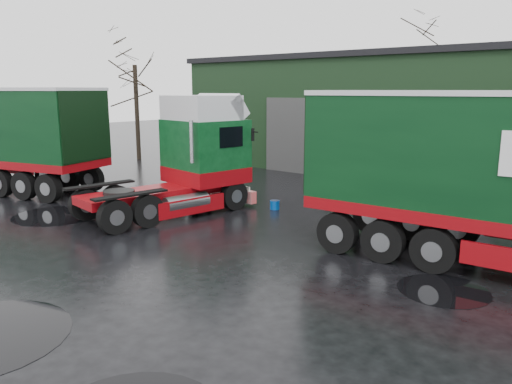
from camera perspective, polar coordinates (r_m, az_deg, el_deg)
ground at (r=13.03m, az=-8.56°, el=-8.39°), size 100.00×100.00×0.00m
warehouse at (r=29.11m, az=25.06°, el=8.04°), size 32.40×12.40×6.30m
hero_tractor at (r=17.94m, az=-10.81°, el=4.08°), size 4.00×7.26×4.27m
wash_bucket at (r=18.80m, az=2.15°, el=-1.48°), size 0.39×0.39×0.34m
tree_left at (r=33.00m, az=-13.56°, el=11.00°), size 4.40×4.40×8.50m
tree_back_a at (r=41.08m, az=17.76°, el=11.53°), size 4.40×4.40×9.50m
puddle_1 at (r=12.18m, az=20.63°, el=-10.46°), size 2.03×2.03×0.01m
puddle_2 at (r=19.28m, az=-21.72°, el=-2.49°), size 3.09×3.09×0.01m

